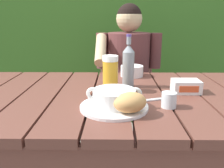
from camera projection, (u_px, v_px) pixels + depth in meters
The scene contains 13 objects.
dining_table at pixel (110, 111), 1.13m from camera, with size 1.48×0.87×0.78m.
hedge_backdrop at pixel (101, 46), 2.69m from camera, with size 3.18×0.87×1.62m.
chair_near_diner at pixel (127, 94), 2.02m from camera, with size 0.46×0.45×0.97m.
person_eating at pixel (128, 73), 1.77m from camera, with size 0.48×0.47×1.22m.
serving_plate at pixel (114, 107), 0.92m from camera, with size 0.27×0.27×0.01m.
soup_bowl at pixel (114, 97), 0.91m from camera, with size 0.22×0.17×0.07m.
bread_roll at pixel (130, 102), 0.84m from camera, with size 0.15×0.13×0.07m.
beer_glass at pixel (111, 74), 1.11m from camera, with size 0.07×0.07×0.17m.
beer_bottle at pixel (128, 65), 1.17m from camera, with size 0.06×0.06×0.27m.
water_glass_small at pixel (169, 100), 0.92m from camera, with size 0.06×0.06×0.06m.
butter_tub at pixel (186, 86), 1.11m from camera, with size 0.13×0.10×0.06m.
table_knife at pixel (144, 100), 0.99m from camera, with size 0.15×0.07×0.01m.
diner_bowl at pixel (132, 71), 1.42m from camera, with size 0.14×0.14×0.06m.
Camera 1 is at (0.02, -1.05, 1.12)m, focal length 37.45 mm.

